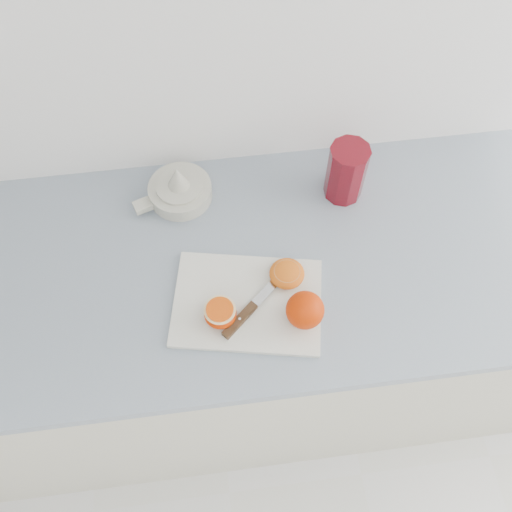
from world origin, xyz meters
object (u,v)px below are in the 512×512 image
object	(u,v)px
counter	(272,331)
cutting_board	(247,303)
half_orange	(220,313)
red_tumbler	(346,174)
citrus_juicer	(179,189)

from	to	relation	value
counter	cutting_board	size ratio (longest dim) A/B	7.80
half_orange	cutting_board	bearing A→B (deg)	26.47
counter	red_tumbler	bearing A→B (deg)	40.91
counter	citrus_juicer	world-z (taller)	citrus_juicer
cutting_board	citrus_juicer	bearing A→B (deg)	112.37
citrus_juicer	red_tumbler	world-z (taller)	red_tumbler
cutting_board	citrus_juicer	size ratio (longest dim) A/B	1.66
half_orange	citrus_juicer	world-z (taller)	citrus_juicer
cutting_board	red_tumbler	distance (m)	0.38
half_orange	red_tumbler	bearing A→B (deg)	42.58
counter	half_orange	xyz separation A→B (m)	(-0.14, -0.14, 0.48)
red_tumbler	counter	bearing A→B (deg)	-139.09
cutting_board	red_tumbler	world-z (taller)	red_tumbler
counter	citrus_juicer	bearing A→B (deg)	136.76
cutting_board	red_tumbler	bearing A→B (deg)	45.42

